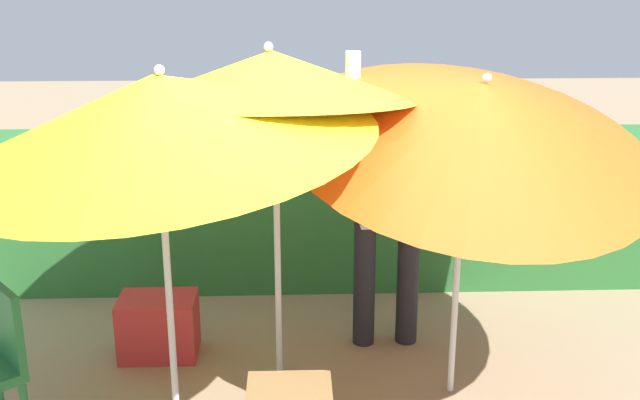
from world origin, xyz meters
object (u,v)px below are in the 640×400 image
Objects in this scene: umbrella_orange at (475,115)px; person_vendor at (388,206)px; umbrella_yellow at (159,112)px; umbrella_rainbow at (272,77)px; cooler_box at (159,326)px.

person_vendor is at bearing 121.61° from umbrella_orange.
umbrella_yellow is (-1.58, -0.30, 0.09)m from umbrella_orange.
cooler_box is (-0.74, 0.28, -1.60)m from umbrella_rainbow.
umbrella_rainbow is 1.17m from person_vendor.
umbrella_rainbow is 0.96× the size of umbrella_yellow.
person_vendor is (1.21, 0.89, -0.77)m from umbrella_yellow.
umbrella_orange is 4.52× the size of cooler_box.
umbrella_orange is at bearing -10.18° from umbrella_rainbow.
umbrella_orange reaches higher than cooler_box.
cooler_box is at bearing 165.24° from umbrella_orange.
person_vendor is 1.62m from cooler_box.
umbrella_orange is at bearing 10.87° from umbrella_yellow.
person_vendor is (-0.36, 0.59, -0.68)m from umbrella_orange.
person_vendor is (0.69, 0.40, -0.86)m from umbrella_rainbow.
umbrella_rainbow is 1.79m from cooler_box.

